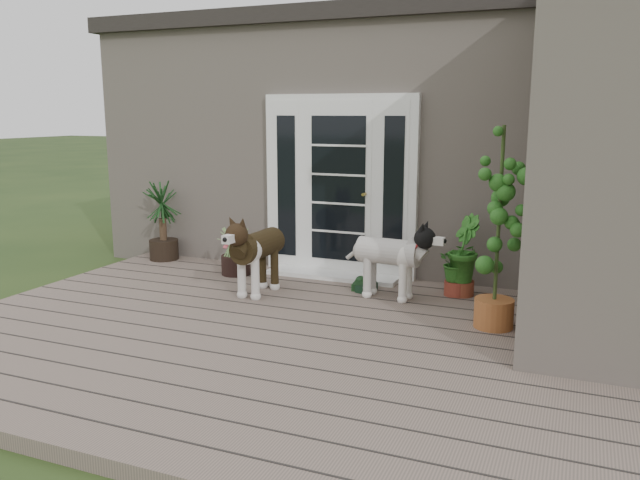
% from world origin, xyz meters
% --- Properties ---
extents(deck, '(6.20, 4.60, 0.12)m').
position_xyz_m(deck, '(0.00, 0.40, 0.06)').
color(deck, '#6B5B4C').
rests_on(deck, ground).
extents(house_main, '(7.40, 4.00, 3.10)m').
position_xyz_m(house_main, '(0.00, 4.65, 1.55)').
color(house_main, '#665E54').
rests_on(house_main, ground).
extents(roof_main, '(7.60, 4.20, 0.20)m').
position_xyz_m(roof_main, '(0.00, 4.65, 3.20)').
color(roof_main, '#2D2826').
rests_on(roof_main, house_main).
extents(house_wing, '(1.60, 2.40, 3.10)m').
position_xyz_m(house_wing, '(2.90, 1.50, 1.55)').
color(house_wing, '#665E54').
rests_on(house_wing, ground).
extents(door_unit, '(1.90, 0.14, 2.15)m').
position_xyz_m(door_unit, '(-0.20, 2.60, 1.19)').
color(door_unit, white).
rests_on(door_unit, deck).
extents(door_step, '(1.60, 0.40, 0.05)m').
position_xyz_m(door_step, '(-0.20, 2.40, 0.14)').
color(door_step, white).
rests_on(door_step, deck).
extents(brindle_dog, '(0.44, 0.95, 0.78)m').
position_xyz_m(brindle_dog, '(-0.69, 1.43, 0.51)').
color(brindle_dog, '#332612').
rests_on(brindle_dog, deck).
extents(white_dog, '(0.92, 0.46, 0.74)m').
position_xyz_m(white_dog, '(0.66, 1.80, 0.49)').
color(white_dog, white).
rests_on(white_dog, deck).
extents(spider_plant, '(0.67, 0.67, 0.63)m').
position_xyz_m(spider_plant, '(-1.34, 2.07, 0.44)').
color(spider_plant, '#7C985E').
rests_on(spider_plant, deck).
extents(yucca, '(0.91, 0.91, 1.05)m').
position_xyz_m(yucca, '(-2.63, 2.40, 0.65)').
color(yucca, black).
rests_on(yucca, deck).
extents(herb_a, '(0.49, 0.49, 0.49)m').
position_xyz_m(herb_a, '(1.30, 2.17, 0.36)').
color(herb_a, '#2B5C1A').
rests_on(herb_a, deck).
extents(herb_b, '(0.51, 0.51, 0.65)m').
position_xyz_m(herb_b, '(1.36, 2.21, 0.45)').
color(herb_b, '#1C4E16').
rests_on(herb_b, deck).
extents(herb_c, '(0.50, 0.50, 0.56)m').
position_xyz_m(herb_c, '(2.32, 2.40, 0.40)').
color(herb_c, '#19591C').
rests_on(herb_c, deck).
extents(sapling, '(0.70, 0.70, 1.90)m').
position_xyz_m(sapling, '(1.82, 1.27, 1.07)').
color(sapling, '#234E16').
rests_on(sapling, deck).
extents(clog_left, '(0.19, 0.35, 0.10)m').
position_xyz_m(clog_left, '(0.25, 2.03, 0.17)').
color(clog_left, '#143316').
rests_on(clog_left, deck).
extents(clog_right, '(0.25, 0.36, 0.10)m').
position_xyz_m(clog_right, '(0.36, 1.98, 0.17)').
color(clog_right, black).
rests_on(clog_right, deck).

